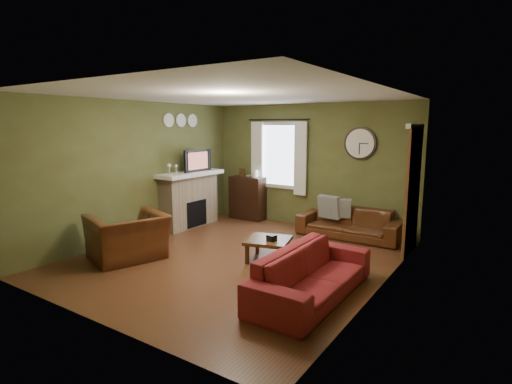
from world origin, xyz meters
The scene contains 31 objects.
floor centered at (0.00, 0.00, 0.00)m, with size 4.60×5.20×0.00m, color #542F1A.
ceiling centered at (0.00, 0.00, 2.60)m, with size 4.60×5.20×0.00m, color white.
wall_left centered at (-2.30, 0.00, 1.30)m, with size 0.00×5.20×2.60m, color brown.
wall_right centered at (2.30, 0.00, 1.30)m, with size 0.00×5.20×2.60m, color brown.
wall_back centered at (0.00, 2.60, 1.30)m, with size 4.60×0.00×2.60m, color brown.
wall_front centered at (0.00, -2.60, 1.30)m, with size 4.60×0.00×2.60m, color brown.
fireplace centered at (-2.10, 1.15, 0.55)m, with size 0.40×1.40×1.10m, color tan.
firebox centered at (-1.91, 1.15, 0.30)m, with size 0.04×0.60×0.55m, color black.
mantel centered at (-2.07, 1.15, 1.14)m, with size 0.58×1.60×0.08m, color white.
tv centered at (-2.05, 1.30, 1.35)m, with size 0.60×0.08×0.35m, color black.
tv_screen centered at (-1.97, 1.30, 1.41)m, with size 0.02×0.62×0.36m, color #994C3F.
medallion_left centered at (-2.28, 0.80, 2.25)m, with size 0.28×0.28×0.03m, color white.
medallion_mid centered at (-2.28, 1.15, 2.25)m, with size 0.28×0.28×0.03m, color white.
medallion_right centered at (-2.28, 1.50, 2.25)m, with size 0.28×0.28×0.03m, color white.
window_pane centered at (-0.70, 2.58, 1.50)m, with size 1.00×0.02×1.30m, color silver, non-canonical shape.
curtain_rod centered at (-0.70, 2.48, 2.27)m, with size 0.03×0.03×1.50m, color black.
curtain_left centered at (-1.25, 2.48, 1.45)m, with size 0.28×0.04×1.55m, color white.
curtain_right centered at (-0.15, 2.48, 1.45)m, with size 0.28×0.04×1.55m, color white.
wall_clock centered at (1.10, 2.55, 1.80)m, with size 0.64×0.06×0.64m, color white, non-canonical shape.
door centered at (2.27, 1.85, 1.05)m, with size 0.05×0.90×2.10m, color brown.
bookshelf centered at (-1.46, 2.40, 0.49)m, with size 0.83×0.35×0.98m, color black, non-canonical shape.
book centered at (-1.55, 2.56, 0.96)m, with size 0.18×0.24×0.02m, color #442A12.
sofa_brown centered at (1.08, 2.20, 0.29)m, with size 1.96×0.77×0.57m, color #472411.
pillow_left centered at (0.89, 2.23, 0.55)m, with size 0.37×0.11×0.37m, color gray.
pillow_right centered at (0.65, 2.21, 0.55)m, with size 0.45×0.13×0.45m, color gray.
sofa_red centered at (1.66, -0.69, 0.31)m, with size 2.09×0.82×0.61m, color maroon.
armchair centered at (-1.44, -1.01, 0.37)m, with size 1.14×0.99×0.74m, color #472411.
coffee_table centered at (0.47, 0.19, 0.18)m, with size 0.67×0.67×0.35m, color #442A12, non-canonical shape.
tissue_box centered at (0.58, 0.12, 0.40)m, with size 0.13×0.13×0.10m, color black.
wine_glass_a centered at (-2.05, 0.55, 1.29)m, with size 0.08×0.08×0.22m, color white, non-canonical shape.
wine_glass_b centered at (-2.05, 0.74, 1.27)m, with size 0.07×0.07×0.19m, color white, non-canonical shape.
Camera 1 is at (3.70, -5.06, 2.13)m, focal length 28.00 mm.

